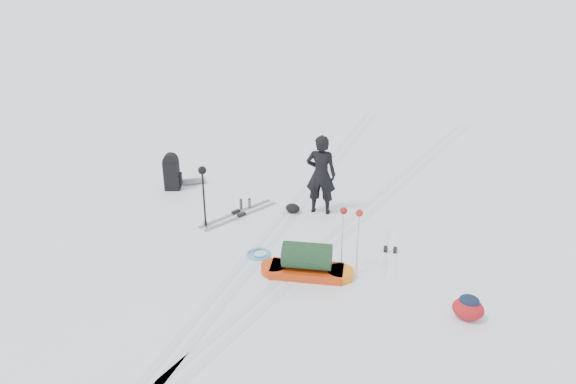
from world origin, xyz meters
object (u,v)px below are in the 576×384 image
skier (321,175)px  expedition_rucksack (174,173)px  ski_poles_black (203,178)px  pulk_sled (307,263)px

skier → expedition_rucksack: (-3.53, -0.27, -0.46)m
skier → ski_poles_black: bearing=30.4°
skier → pulk_sled: skier is taller
expedition_rucksack → skier: bearing=-20.4°
skier → ski_poles_black: 2.48m
skier → expedition_rucksack: bearing=-6.5°
skier → ski_poles_black: skier is taller
pulk_sled → ski_poles_black: bearing=147.3°
ski_poles_black → expedition_rucksack: bearing=129.8°
skier → pulk_sled: bearing=95.3°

